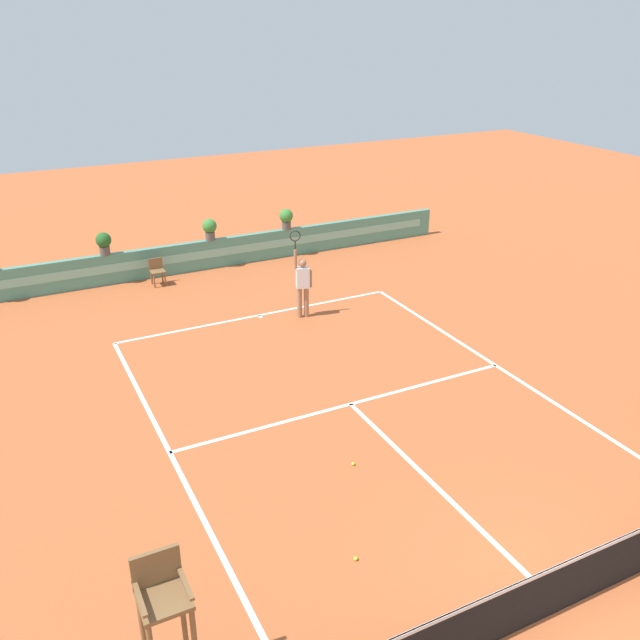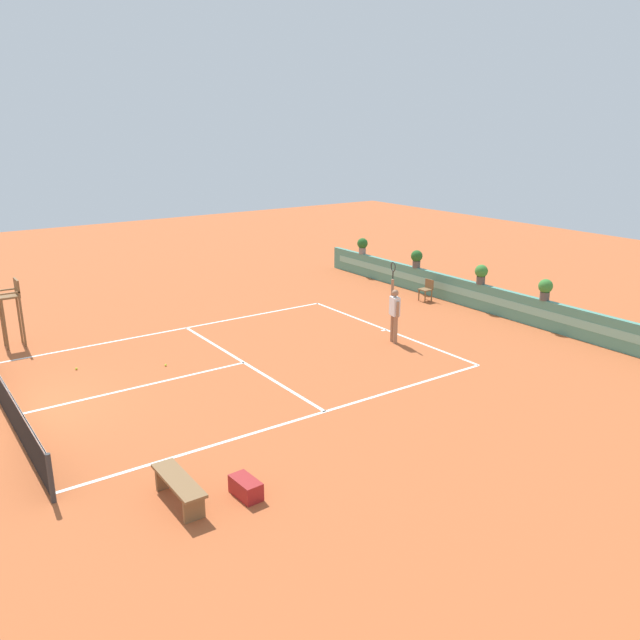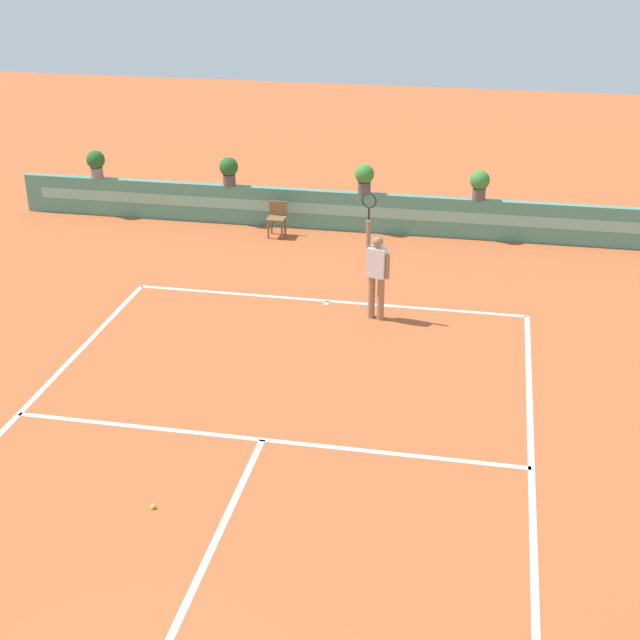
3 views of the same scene
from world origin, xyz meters
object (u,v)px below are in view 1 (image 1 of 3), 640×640
at_px(potted_plant_centre, 210,228).
at_px(tennis_ball_mid_court, 356,559).
at_px(potted_plant_left, 104,242).
at_px(potted_plant_right, 286,218).
at_px(umpire_chair, 165,613).
at_px(ball_kid_chair, 157,270).
at_px(tennis_ball_near_baseline, 353,464).
at_px(tennis_player, 303,283).

bearing_deg(potted_plant_centre, tennis_ball_mid_court, -99.32).
xyz_separation_m(potted_plant_left, potted_plant_right, (6.29, 0.00, 0.00)).
xyz_separation_m(umpire_chair, ball_kid_chair, (3.47, 14.39, -0.86)).
bearing_deg(tennis_ball_mid_court, ball_kid_chair, 88.86).
height_order(tennis_ball_mid_court, potted_plant_right, potted_plant_right).
relative_size(ball_kid_chair, potted_plant_centre, 1.17).
relative_size(umpire_chair, potted_plant_right, 2.96).
bearing_deg(potted_plant_right, potted_plant_centre, 180.00).
height_order(potted_plant_right, potted_plant_centre, same).
bearing_deg(umpire_chair, ball_kid_chair, 76.43).
bearing_deg(tennis_ball_near_baseline, tennis_player, 72.47).
bearing_deg(potted_plant_left, potted_plant_right, 0.00).
distance_m(ball_kid_chair, potted_plant_centre, 2.38).
relative_size(ball_kid_chair, tennis_player, 0.33).
bearing_deg(tennis_player, tennis_ball_mid_court, -110.29).
xyz_separation_m(ball_kid_chair, potted_plant_left, (-1.41, 0.73, 0.93)).
bearing_deg(tennis_player, potted_plant_right, 70.75).
height_order(ball_kid_chair, tennis_player, tennis_player).
bearing_deg(ball_kid_chair, tennis_player, -55.17).
bearing_deg(tennis_player, potted_plant_left, 131.08).
distance_m(potted_plant_left, potted_plant_centre, 3.47).
height_order(umpire_chair, tennis_ball_near_baseline, umpire_chair).
xyz_separation_m(tennis_ball_near_baseline, potted_plant_left, (-2.33, 11.99, 1.38)).
bearing_deg(tennis_ball_mid_court, potted_plant_left, 94.62).
bearing_deg(umpire_chair, potted_plant_right, 61.11).
relative_size(tennis_ball_near_baseline, potted_plant_left, 0.09).
height_order(ball_kid_chair, potted_plant_left, potted_plant_left).
xyz_separation_m(ball_kid_chair, tennis_player, (3.07, -4.42, 0.57)).
xyz_separation_m(umpire_chair, tennis_player, (6.55, 9.98, -0.29)).
bearing_deg(ball_kid_chair, potted_plant_centre, 19.56).
bearing_deg(ball_kid_chair, umpire_chair, -103.57).
relative_size(ball_kid_chair, tennis_ball_near_baseline, 12.50).
bearing_deg(tennis_ball_mid_court, umpire_chair, -163.69).
bearing_deg(tennis_ball_near_baseline, potted_plant_left, 101.00).
xyz_separation_m(tennis_ball_near_baseline, tennis_ball_mid_court, (-1.18, -2.20, 0.00)).
bearing_deg(potted_plant_centre, potted_plant_right, 0.00).
height_order(umpire_chair, tennis_ball_mid_court, umpire_chair).
height_order(tennis_player, potted_plant_centre, tennis_player).
bearing_deg(potted_plant_left, tennis_ball_mid_court, -85.38).
bearing_deg(potted_plant_left, umpire_chair, -97.75).
relative_size(tennis_ball_near_baseline, potted_plant_right, 0.09).
relative_size(tennis_ball_mid_court, potted_plant_centre, 0.09).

